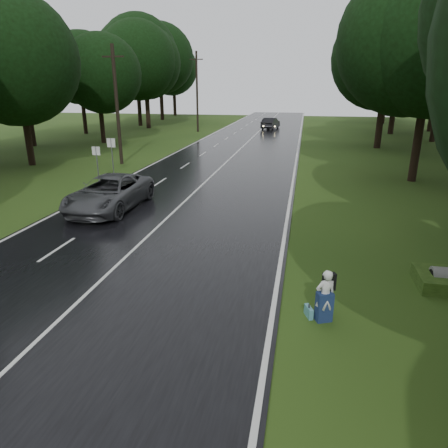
{
  "coord_description": "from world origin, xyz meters",
  "views": [
    {
      "loc": [
        6.38,
        -11.26,
        6.21
      ],
      "look_at": [
        3.52,
        3.28,
        1.1
      ],
      "focal_mm": 32.31,
      "sensor_mm": 36.0,
      "label": 1
    }
  ],
  "objects": [
    {
      "name": "utility_pole_mid",
      "position": [
        -8.5,
        19.97,
        0.0
      ],
      "size": [
        1.8,
        0.28,
        9.24
      ],
      "primitive_type": null,
      "color": "black",
      "rests_on": "ground"
    },
    {
      "name": "far_car",
      "position": [
        1.29,
        50.61,
        0.87
      ],
      "size": [
        2.55,
        5.24,
        1.65
      ],
      "primitive_type": "imported",
      "rotation": [
        0.0,
        0.0,
        2.98
      ],
      "color": "black",
      "rests_on": "road"
    },
    {
      "name": "ground",
      "position": [
        0.0,
        0.0,
        0.0
      ],
      "size": [
        160.0,
        160.0,
        0.0
      ],
      "primitive_type": "plane",
      "color": "#2C4715",
      "rests_on": "ground"
    },
    {
      "name": "road_sign_a",
      "position": [
        -7.2,
        13.52,
        0.0
      ],
      "size": [
        0.57,
        0.1,
        2.36
      ],
      "primitive_type": null,
      "color": "white",
      "rests_on": "ground"
    },
    {
      "name": "tree_right_f",
      "position": [
        17.75,
        47.55,
        0.0
      ],
      "size": [
        8.93,
        8.93,
        13.96
      ],
      "primitive_type": null,
      "color": "black",
      "rests_on": "ground"
    },
    {
      "name": "lane_center",
      "position": [
        0.0,
        20.0,
        0.04
      ],
      "size": [
        0.12,
        140.0,
        0.01
      ],
      "primitive_type": "cube",
      "color": "silver",
      "rests_on": "road"
    },
    {
      "name": "road",
      "position": [
        0.0,
        20.0,
        0.02
      ],
      "size": [
        12.0,
        140.0,
        0.04
      ],
      "primitive_type": "cube",
      "color": "black",
      "rests_on": "ground"
    },
    {
      "name": "tree_left_d",
      "position": [
        -15.53,
        18.07,
        0.0
      ],
      "size": [
        8.53,
        8.53,
        13.33
      ],
      "primitive_type": null,
      "color": "black",
      "rests_on": "ground"
    },
    {
      "name": "utility_pole_far",
      "position": [
        -8.5,
        45.14,
        0.0
      ],
      "size": [
        1.8,
        0.28,
        10.58
      ],
      "primitive_type": null,
      "color": "black",
      "rests_on": "ground"
    },
    {
      "name": "road_sign_b",
      "position": [
        -7.2,
        15.79,
        0.0
      ],
      "size": [
        0.63,
        0.1,
        2.63
      ],
      "primitive_type": null,
      "color": "white",
      "rests_on": "ground"
    },
    {
      "name": "grey_car",
      "position": [
        -3.43,
        7.6,
        0.9
      ],
      "size": [
        2.96,
        6.25,
        1.72
      ],
      "primitive_type": "imported",
      "rotation": [
        0.0,
        0.0,
        6.27
      ],
      "color": "#424447",
      "rests_on": "road"
    },
    {
      "name": "tree_right_e",
      "position": [
        13.91,
        33.6,
        0.0
      ],
      "size": [
        9.54,
        9.54,
        14.9
      ],
      "primitive_type": null,
      "color": "black",
      "rests_on": "ground"
    },
    {
      "name": "tree_left_e",
      "position": [
        -16.13,
        31.81,
        0.0
      ],
      "size": [
        8.2,
        8.2,
        12.82
      ],
      "primitive_type": null,
      "color": "black",
      "rests_on": "ground"
    },
    {
      "name": "tree_left_f",
      "position": [
        -17.23,
        48.69,
        0.0
      ],
      "size": [
        10.44,
        10.44,
        16.31
      ],
      "primitive_type": null,
      "color": "black",
      "rests_on": "ground"
    },
    {
      "name": "tree_right_d",
      "position": [
        13.78,
        17.83,
        0.0
      ],
      "size": [
        10.19,
        10.19,
        15.92
      ],
      "primitive_type": null,
      "color": "black",
      "rests_on": "ground"
    },
    {
      "name": "hitchhiker",
      "position": [
        7.21,
        -1.14,
        0.71
      ],
      "size": [
        0.66,
        0.64,
        1.54
      ],
      "color": "silver",
      "rests_on": "ground"
    },
    {
      "name": "suitcase",
      "position": [
        6.81,
        -1.03,
        0.15
      ],
      "size": [
        0.27,
        0.45,
        0.31
      ],
      "primitive_type": "cube",
      "rotation": [
        0.0,
        0.0,
        0.36
      ],
      "color": "teal",
      "rests_on": "ground"
    }
  ]
}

